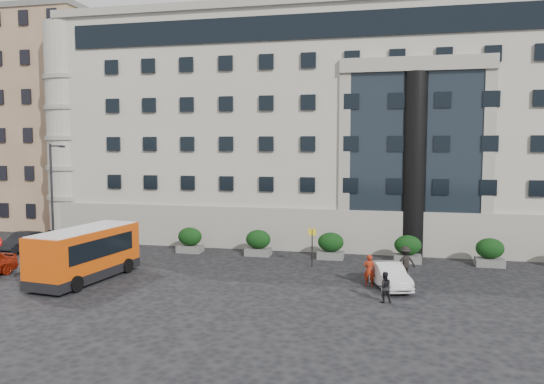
{
  "coord_description": "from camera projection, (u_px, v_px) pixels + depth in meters",
  "views": [
    {
      "loc": [
        10.34,
        -28.58,
        7.85
      ],
      "look_at": [
        3.23,
        3.25,
        5.0
      ],
      "focal_mm": 35.0,
      "sensor_mm": 36.0,
      "label": 1
    }
  ],
  "objects": [
    {
      "name": "red_truck",
      "position": [
        80.0,
        216.0,
        48.71
      ],
      "size": [
        2.82,
        5.33,
        2.76
      ],
      "rotation": [
        0.0,
        0.0,
        -0.1
      ],
      "color": "#9A120B",
      "rests_on": "ground"
    },
    {
      "name": "hedge_b",
      "position": [
        258.0,
        243.0,
        37.96
      ],
      "size": [
        1.8,
        1.26,
        1.84
      ],
      "color": "#585855",
      "rests_on": "ground"
    },
    {
      "name": "minibus",
      "position": [
        85.0,
        252.0,
        30.89
      ],
      "size": [
        3.43,
        7.55,
        3.05
      ],
      "rotation": [
        0.0,
        0.0,
        -0.12
      ],
      "color": "#CC4509",
      "rests_on": "ground"
    },
    {
      "name": "ground",
      "position": [
        206.0,
        281.0,
        30.72
      ],
      "size": [
        120.0,
        120.0,
        0.0
      ],
      "primitive_type": "plane",
      "color": "black",
      "rests_on": "ground"
    },
    {
      "name": "hedge_a",
      "position": [
        190.0,
        240.0,
        39.09
      ],
      "size": [
        1.8,
        1.26,
        1.84
      ],
      "color": "#585855",
      "rests_on": "ground"
    },
    {
      "name": "parked_car_b",
      "position": [
        23.0,
        242.0,
        39.65
      ],
      "size": [
        1.57,
        4.26,
        1.39
      ],
      "primitive_type": "imported",
      "rotation": [
        0.0,
        0.0,
        0.02
      ],
      "color": "black",
      "rests_on": "ground"
    },
    {
      "name": "pedestrian_c",
      "position": [
        405.0,
        262.0,
        31.41
      ],
      "size": [
        1.41,
        1.09,
        1.92
      ],
      "primitive_type": "imported",
      "rotation": [
        0.0,
        0.0,
        3.49
      ],
      "color": "black",
      "rests_on": "ground"
    },
    {
      "name": "entrance_column",
      "position": [
        414.0,
        165.0,
        37.56
      ],
      "size": [
        1.8,
        1.8,
        13.0
      ],
      "primitive_type": "cylinder",
      "color": "black",
      "rests_on": "ground"
    },
    {
      "name": "hedge_e",
      "position": [
        490.0,
        252.0,
        34.57
      ],
      "size": [
        1.8,
        1.26,
        1.84
      ],
      "color": "#585855",
      "rests_on": "ground"
    },
    {
      "name": "bus_stop_sign",
      "position": [
        312.0,
        241.0,
        34.23
      ],
      "size": [
        0.5,
        0.08,
        2.52
      ],
      "color": "#262628",
      "rests_on": "ground"
    },
    {
      "name": "civic_building",
      "position": [
        344.0,
        134.0,
        50.02
      ],
      "size": [
        44.0,
        24.0,
        18.0
      ],
      "primitive_type": "cube",
      "color": "#A39F90",
      "rests_on": "ground"
    },
    {
      "name": "hedge_c",
      "position": [
        331.0,
        246.0,
        36.83
      ],
      "size": [
        1.8,
        1.26,
        1.84
      ],
      "color": "#585855",
      "rests_on": "ground"
    },
    {
      "name": "white_taxi",
      "position": [
        389.0,
        275.0,
        29.37
      ],
      "size": [
        2.69,
        4.41,
        1.37
      ],
      "primitive_type": "imported",
      "rotation": [
        0.0,
        0.0,
        0.32
      ],
      "color": "silver",
      "rests_on": "ground"
    },
    {
      "name": "pedestrian_b",
      "position": [
        384.0,
        287.0,
        26.55
      ],
      "size": [
        0.89,
        0.76,
        1.57
      ],
      "primitive_type": "imported",
      "rotation": [
        0.0,
        0.0,
        3.39
      ],
      "color": "black",
      "rests_on": "ground"
    },
    {
      "name": "pedestrian_a",
      "position": [
        369.0,
        270.0,
        29.62
      ],
      "size": [
        0.69,
        0.48,
        1.81
      ],
      "primitive_type": "imported",
      "rotation": [
        0.0,
        0.0,
        3.07
      ],
      "color": "maroon",
      "rests_on": "ground"
    },
    {
      "name": "apartment_far",
      "position": [
        112.0,
        123.0,
        72.57
      ],
      "size": [
        13.0,
        13.0,
        22.0
      ],
      "primitive_type": "cube",
      "color": "brown",
      "rests_on": "ground"
    },
    {
      "name": "apartment_near",
      "position": [
        50.0,
        125.0,
        54.5
      ],
      "size": [
        14.0,
        14.0,
        20.0
      ],
      "primitive_type": "cube",
      "color": "#87694F",
      "rests_on": "ground"
    },
    {
      "name": "parked_car_c",
      "position": [
        63.0,
        230.0,
        45.44
      ],
      "size": [
        1.75,
        4.26,
        1.23
      ],
      "primitive_type": "imported",
      "rotation": [
        0.0,
        0.0,
        0.01
      ],
      "color": "black",
      "rests_on": "ground"
    },
    {
      "name": "parked_car_d",
      "position": [
        108.0,
        231.0,
        44.2
      ],
      "size": [
        3.2,
        5.68,
        1.5
      ],
      "primitive_type": "imported",
      "rotation": [
        0.0,
        0.0,
        0.14
      ],
      "color": "black",
      "rests_on": "ground"
    },
    {
      "name": "hedge_d",
      "position": [
        408.0,
        249.0,
        35.7
      ],
      "size": [
        1.8,
        1.26,
        1.84
      ],
      "color": "#585855",
      "rests_on": "ground"
    },
    {
      "name": "street_lamp",
      "position": [
        53.0,
        197.0,
        35.84
      ],
      "size": [
        1.16,
        0.18,
        8.0
      ],
      "color": "#262628",
      "rests_on": "ground"
    }
  ]
}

